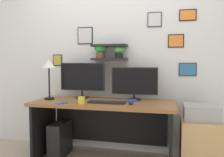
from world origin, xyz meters
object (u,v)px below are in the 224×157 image
Objects in this scene: computer_mouse at (131,103)px; coffee_mug at (81,100)px; cell_phone at (61,103)px; computer_tower_left at (60,139)px; monitor_right at (134,83)px; scissors_tray at (132,101)px; printer at (201,113)px; desk_lamp at (49,68)px; keyboard at (107,102)px; desk at (104,117)px; drawer_cabinet at (200,145)px; monitor_left at (82,78)px.

computer_mouse is 1.00× the size of coffee_mug.
computer_tower_left is (-0.16, 0.28, -0.53)m from cell_phone.
monitor_right reaches higher than computer_tower_left.
scissors_tray reaches higher than printer.
coffee_mug is at bearing -24.24° from desk_lamp.
cell_phone reaches higher than printer.
printer reaches higher than computer_tower_left.
scissors_tray reaches higher than keyboard.
keyboard is at bearing -150.15° from scissors_tray.
keyboard is at bearing 28.47° from coffee_mug.
scissors_tray is at bearing 2.07° from computer_tower_left.
coffee_mug is at bearing -123.18° from desk.
monitor_right is 0.95m from cell_phone.
drawer_cabinet is at bearing 9.37° from computer_mouse.
desk_lamp is 0.56m from cell_phone.
monitor_right is 0.74m from coffee_mug.
drawer_cabinet is at bearing 10.68° from coffee_mug.
drawer_cabinet is at bearing 0.33° from desk_lamp.
keyboard is at bearing -132.25° from monitor_right.
desk_lamp reaches higher than desk.
scissors_tray is at bearing 0.99° from desk.
computer_tower_left is at bearing 146.83° from coffee_mug.
desk is 3.02× the size of drawer_cabinet.
desk reaches higher than computer_tower_left.
drawer_cabinet is at bearing -14.41° from monitor_right.
scissors_tray is at bearing 176.51° from drawer_cabinet.
desk is at bearing 154.86° from computer_mouse.
computer_mouse is at bearing -8.43° from computer_tower_left.
monitor_right is 1.57× the size of printer.
desk_lamp is (-1.10, 0.12, 0.40)m from computer_mouse.
computer_mouse is at bearing -170.63° from printer.
desk is 0.96m from desk_lamp.
coffee_mug is at bearing -150.82° from scissors_tray.
keyboard is 0.87m from computer_tower_left.
keyboard is 3.67× the size of scissors_tray.
monitor_left reaches higher than computer_mouse.
drawer_cabinet is (0.78, 0.13, -0.47)m from computer_mouse.
desk is 2.95× the size of monitor_right.
desk_lamp is at bearing -168.93° from computer_tower_left.
keyboard reaches higher than computer_tower_left.
monitor_left is 0.53m from coffee_mug.
cell_phone is (-0.45, -0.31, 0.21)m from desk.
drawer_cabinet is at bearing -0.47° from computer_tower_left.
desk_lamp reaches higher than drawer_cabinet.
scissors_tray is at bearing 42.25° from cell_phone.
scissors_tray is at bearing 176.51° from printer.
computer_mouse is 0.75× the size of scissors_tray.
keyboard reaches higher than drawer_cabinet.
computer_mouse reaches higher than desk.
desk is 1.18m from drawer_cabinet.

